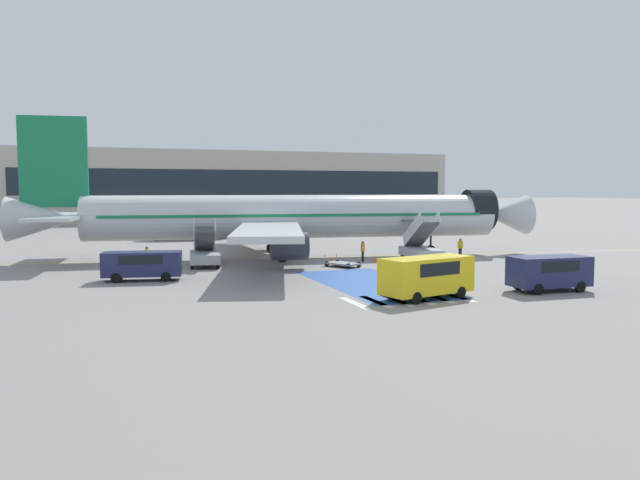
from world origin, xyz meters
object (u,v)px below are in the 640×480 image
ground_crew_0 (147,256)px  fuel_tanker (187,224)px  boarding_stairs_aft (205,254)px  terminal_building (240,186)px  airliner (288,217)px  service_van_3 (427,274)px  traffic_cone_0 (376,259)px  traffic_cone_1 (470,264)px  ground_crew_2 (363,250)px  service_van_1 (549,270)px  baggage_cart (343,263)px  service_van_2 (142,263)px  boarding_stairs_forward (421,249)px  traffic_cone_2 (333,259)px  ground_crew_1 (460,247)px

ground_crew_0 → fuel_tanker: bearing=161.5°
boarding_stairs_aft → terminal_building: 72.58m
airliner → service_van_3: airliner is taller
fuel_tanker → traffic_cone_0: bearing=-151.4°
ground_crew_0 → traffic_cone_1: (22.95, -6.58, -0.76)m
ground_crew_2 → terminal_building: size_ratio=0.02×
fuel_tanker → traffic_cone_1: (16.51, -33.18, -1.57)m
service_van_1 → baggage_cart: (-7.00, 14.46, -0.96)m
traffic_cone_1 → terminal_building: 77.78m
service_van_2 → ground_crew_2: service_van_2 is taller
airliner → terminal_building: 67.60m
boarding_stairs_aft → traffic_cone_0: bearing=-0.3°
fuel_tanker → traffic_cone_0: fuel_tanker is taller
boarding_stairs_aft → service_van_1: bearing=-39.7°
boarding_stairs_forward → ground_crew_2: 4.81m
boarding_stairs_forward → fuel_tanker: 31.94m
traffic_cone_1 → service_van_2: bearing=177.0°
service_van_3 → traffic_cone_0: 16.85m
fuel_tanker → terminal_building: (16.02, 44.36, 4.63)m
airliner → terminal_building: (10.50, 66.72, 2.93)m
airliner → terminal_building: bearing=179.1°
service_van_1 → traffic_cone_2: bearing=-157.1°
ground_crew_1 → traffic_cone_0: (-8.22, -0.65, -0.71)m
service_van_1 → service_van_2: bearing=-116.9°
service_van_1 → service_van_2: 24.92m
service_van_2 → ground_crew_0: size_ratio=2.99×
service_van_2 → service_van_3: 18.32m
boarding_stairs_forward → service_van_3: bearing=-109.7°
airliner → boarding_stairs_forward: airliner is taller
terminal_building → airliner: bearing=-98.9°
traffic_cone_2 → terminal_building: 71.66m
boarding_stairs_forward → ground_crew_1: boarding_stairs_forward is taller
boarding_stairs_aft → baggage_cart: bearing=-14.1°
boarding_stairs_forward → boarding_stairs_aft: size_ratio=1.00×
service_van_2 → ground_crew_0: (0.67, 5.35, -0.14)m
ground_crew_0 → traffic_cone_2: bearing=85.2°
airliner → ground_crew_1: 15.00m
airliner → service_van_3: size_ratio=8.01×
service_van_2 → terminal_building: (23.13, 76.31, 5.30)m
service_van_3 → fuel_tanker: bearing=174.5°
baggage_cart → terminal_building: 74.76m
traffic_cone_1 → traffic_cone_2: 10.74m
boarding_stairs_forward → ground_crew_0: bearing=-176.0°
airliner → traffic_cone_1: 15.77m
airliner → boarding_stairs_aft: size_ratio=8.14×
traffic_cone_1 → ground_crew_0: bearing=164.0°
boarding_stairs_aft → ground_crew_0: 4.41m
airliner → traffic_cone_1: size_ratio=95.45×
fuel_tanker → traffic_cone_2: bearing=-156.8°
boarding_stairs_aft → ground_crew_2: 12.60m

